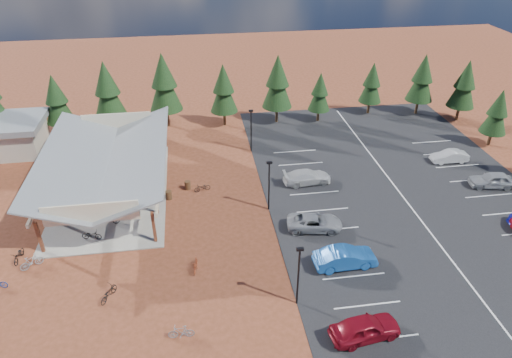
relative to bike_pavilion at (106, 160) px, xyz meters
The scene contains 39 objects.
ground 12.79m from the bike_pavilion, 34.99° to the right, with size 140.00×140.00×0.00m, color #5F2E19.
asphalt_lot 29.03m from the bike_pavilion, ahead, with size 27.00×44.00×0.04m, color black.
concrete_pad 3.77m from the bike_pavilion, 90.00° to the left, with size 10.60×18.60×0.10m, color gray.
bike_pavilion is the anchor object (origin of this frame).
lamp_post_0 22.69m from the bike_pavilion, 48.58° to the right, with size 0.50×0.25×5.14m.
lamp_post_1 15.83m from the bike_pavilion, 18.43° to the right, with size 0.50×0.25×5.14m.
lamp_post_2 16.57m from the bike_pavilion, 25.02° to the left, with size 0.50×0.25×5.14m.
trash_bin_0 6.82m from the bike_pavilion, 18.39° to the right, with size 0.60×0.60×0.90m, color #472E19.
trash_bin_1 8.23m from the bike_pavilion, ahead, with size 0.60×0.60×0.90m, color #472E19.
pine_1 16.32m from the bike_pavilion, 117.33° to the left, with size 3.37×3.37×7.85m.
pine_2 14.79m from the bike_pavilion, 95.67° to the left, with size 3.92×3.92×9.12m.
pine_3 16.48m from the bike_pavilion, 71.07° to the left, with size 4.11×4.11×9.59m.
pine_4 19.39m from the bike_pavilion, 49.45° to the left, with size 3.48×3.48×8.11m.
pine_5 24.41m from the bike_pavilion, 37.00° to the left, with size 3.86×3.86×8.98m.
pine_6 28.71m from the bike_pavilion, 29.64° to the left, with size 2.83×2.83×6.60m.
pine_7 36.09m from the bike_pavilion, 25.81° to the left, with size 3.04×3.04×7.08m.
pine_8 41.59m from the bike_pavilion, 20.53° to the left, with size 3.54×3.54×8.26m.
pine_12 43.57m from the bike_pavilion, ahead, with size 2.99×2.99×6.97m.
pine_13 44.95m from the bike_pavilion, 15.15° to the left, with size 3.48×3.48×8.11m.
bike_0 8.10m from the bike_pavilion, 96.41° to the right, with size 0.60×1.72×0.90m, color black.
bike_1 4.79m from the bike_pavilion, 123.87° to the right, with size 0.49×1.73×1.04m, color gray.
bike_2 4.79m from the bike_pavilion, behind, with size 0.62×1.77×0.93m, color navy.
bike_3 8.01m from the bike_pavilion, 114.57° to the left, with size 0.52×1.85×1.11m, color maroon.
bike_4 6.29m from the bike_pavilion, 72.67° to the right, with size 0.67×1.91×1.00m, color black.
bike_5 4.05m from the bike_pavilion, 47.45° to the right, with size 0.45×1.61×0.96m, color #9C9EA5.
bike_6 5.09m from the bike_pavilion, 70.28° to the left, with size 0.60×1.73×0.91m, color navy.
bike_7 8.13m from the bike_pavilion, 70.03° to the left, with size 0.50×1.77×1.06m, color maroon.
bike_8 11.57m from the bike_pavilion, 124.35° to the right, with size 0.66×1.90×1.00m, color black.
bike_9 11.82m from the bike_pavilion, 116.11° to the right, with size 0.53×1.86×1.12m, color gray.
bike_11 15.07m from the bike_pavilion, 57.59° to the right, with size 0.49×1.74×1.04m, color #91391E.
bike_12 14.98m from the bike_pavilion, 84.24° to the right, with size 0.66×1.91×1.00m, color black.
bike_13 20.31m from the bike_pavilion, 70.47° to the right, with size 0.50×1.78×1.07m, color gray.
bike_16 9.61m from the bike_pavilion, ahead, with size 0.58×1.67×0.88m, color black.
car_0 28.05m from the bike_pavilion, 47.66° to the right, with size 1.93×4.79×1.63m, color maroon.
car_1 24.14m from the bike_pavilion, 34.91° to the right, with size 1.75×5.01×1.65m, color #174C96.
car_2 20.65m from the bike_pavilion, 25.05° to the right, with size 2.26×4.90×1.36m, color gray.
car_3 19.97m from the bike_pavilion, ahead, with size 2.01×4.95×1.44m, color #BBBBBB.
car_8 38.55m from the bike_pavilion, ahead, with size 1.84×4.57×1.56m, color gray.
car_9 36.64m from the bike_pavilion, ahead, with size 1.42×4.07×1.34m, color silver.
Camera 1 is at (-1.39, -32.95, 24.96)m, focal length 32.00 mm.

